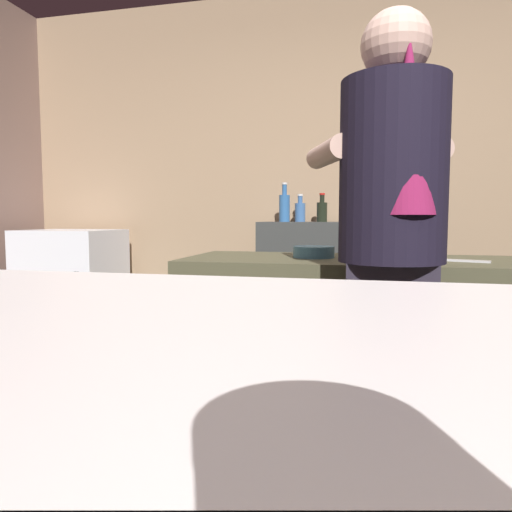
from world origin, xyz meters
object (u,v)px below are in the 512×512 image
at_px(bartender, 392,241).
at_px(bottle_hot_sauce, 300,211).
at_px(mixing_bowl, 314,252).
at_px(mini_fridge, 73,297).
at_px(bottle_vinegar, 322,211).
at_px(chefs_knife, 457,260).
at_px(bottle_soy, 397,209).
at_px(bottle_olive_oil, 284,207).

height_order(bartender, bottle_hot_sauce, bartender).
bearing_deg(mixing_bowl, mini_fridge, 152.40).
bearing_deg(bottle_vinegar, chefs_knife, -62.86).
bearing_deg(chefs_knife, mini_fridge, 176.36).
relative_size(mini_fridge, bottle_hot_sauce, 5.14).
relative_size(bottle_soy, bottle_vinegar, 1.12).
distance_m(bartender, chefs_knife, 0.50).
height_order(chefs_knife, bottle_vinegar, bottle_vinegar).
height_order(mixing_bowl, chefs_knife, mixing_bowl).
xyz_separation_m(mixing_bowl, bottle_vinegar, (-0.07, 1.20, 0.20)).
bearing_deg(mini_fridge, chefs_knife, -22.96).
bearing_deg(bottle_soy, bottle_olive_oil, 177.25).
bearing_deg(mini_fridge, bottle_hot_sauce, 9.19).
bearing_deg(bottle_hot_sauce, bottle_vinegar, -18.71).
relative_size(bottle_soy, bottle_olive_oil, 0.82).
distance_m(mixing_bowl, chefs_knife, 0.58).
distance_m(mini_fridge, bottle_hot_sauce, 1.79).
bearing_deg(bottle_soy, mixing_bowl, -110.93).
xyz_separation_m(bartender, bottle_hot_sauce, (-0.52, 1.71, 0.12)).
bearing_deg(mixing_bowl, bottle_vinegar, 93.13).
bearing_deg(bottle_hot_sauce, bottle_soy, -11.89).
xyz_separation_m(bottle_soy, bottle_vinegar, (-0.49, 0.08, -0.01)).
height_order(mini_fridge, bottle_hot_sauce, bottle_hot_sauce).
distance_m(chefs_knife, bottle_hot_sauce, 1.55).
xyz_separation_m(mixing_bowl, bottle_hot_sauce, (-0.22, 1.25, 0.20)).
relative_size(chefs_knife, bottle_olive_oil, 0.89).
bearing_deg(bottle_vinegar, bottle_olive_oil, -169.44).
relative_size(bartender, bottle_olive_oil, 6.48).
xyz_separation_m(mixing_bowl, bottle_soy, (0.43, 1.11, 0.21)).
bearing_deg(bottle_olive_oil, bartender, -69.00).
distance_m(bartender, bottle_vinegar, 1.70).
relative_size(bottle_soy, bottle_hot_sauce, 1.14).
height_order(bottle_olive_oil, bottle_hot_sauce, bottle_olive_oil).
bearing_deg(mixing_bowl, bottle_soy, 69.07).
xyz_separation_m(bartender, bottle_olive_oil, (-0.62, 1.61, 0.15)).
distance_m(mixing_bowl, bottle_vinegar, 1.21).
bearing_deg(bartender, mixing_bowl, 12.94).
bearing_deg(bottle_hot_sauce, mini_fridge, -170.81).
relative_size(mini_fridge, bartender, 0.57).
xyz_separation_m(bottle_olive_oil, bottle_vinegar, (0.25, 0.05, -0.03)).
distance_m(bartender, bottle_soy, 1.59).
xyz_separation_m(bartender, bottle_vinegar, (-0.37, 1.66, 0.12)).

